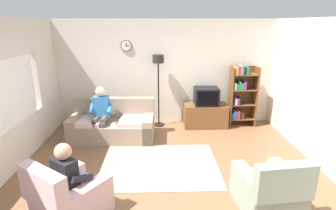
{
  "coord_description": "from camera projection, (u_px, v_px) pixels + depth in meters",
  "views": [
    {
      "loc": [
        -0.16,
        -4.23,
        2.6
      ],
      "look_at": [
        0.0,
        0.73,
        1.06
      ],
      "focal_mm": 28.4,
      "sensor_mm": 36.0,
      "label": 1
    }
  ],
  "objects": [
    {
      "name": "area_rug",
      "position": [
        160.0,
        165.0,
        5.06
      ],
      "size": [
        2.2,
        1.7,
        0.01
      ],
      "primitive_type": "cube",
      "color": "gray",
      "rests_on": "ground_plane"
    },
    {
      "name": "ground_plane",
      "position": [
        169.0,
        173.0,
        4.82
      ],
      "size": [
        12.0,
        12.0,
        0.0
      ],
      "primitive_type": "plane",
      "color": "brown"
    },
    {
      "name": "bookshelf",
      "position": [
        241.0,
        94.0,
        6.84
      ],
      "size": [
        0.68,
        0.36,
        1.59
      ],
      "color": "brown",
      "rests_on": "ground_plane"
    },
    {
      "name": "person_in_left_armchair",
      "position": [
        72.0,
        176.0,
        3.62
      ],
      "size": [
        0.62,
        0.64,
        1.12
      ],
      "color": "black",
      "rests_on": "ground_plane"
    },
    {
      "name": "person_on_couch",
      "position": [
        101.0,
        111.0,
        5.95
      ],
      "size": [
        0.52,
        0.55,
        1.24
      ],
      "color": "#3372B2",
      "rests_on": "ground_plane"
    },
    {
      "name": "couch",
      "position": [
        113.0,
        125.0,
        6.18
      ],
      "size": [
        1.93,
        0.95,
        0.9
      ],
      "color": "gray",
      "rests_on": "ground_plane"
    },
    {
      "name": "back_wall_assembly",
      "position": [
        165.0,
        73.0,
        6.95
      ],
      "size": [
        6.2,
        0.17,
        2.7
      ],
      "color": "silver",
      "rests_on": "ground_plane"
    },
    {
      "name": "tv_stand",
      "position": [
        205.0,
        115.0,
        6.91
      ],
      "size": [
        1.1,
        0.56,
        0.6
      ],
      "color": "brown",
      "rests_on": "ground_plane"
    },
    {
      "name": "floor_lamp",
      "position": [
        158.0,
        71.0,
        6.62
      ],
      "size": [
        0.28,
        0.28,
        1.85
      ],
      "color": "black",
      "rests_on": "ground_plane"
    },
    {
      "name": "armchair_near_window",
      "position": [
        69.0,
        199.0,
        3.64
      ],
      "size": [
        1.17,
        1.18,
        0.9
      ],
      "color": "beige",
      "rests_on": "ground_plane"
    },
    {
      "name": "armchair_near_bookshelf",
      "position": [
        269.0,
        191.0,
        3.81
      ],
      "size": [
        0.89,
        0.96,
        0.9
      ],
      "color": "gray",
      "rests_on": "ground_plane"
    },
    {
      "name": "tv",
      "position": [
        206.0,
        96.0,
        6.73
      ],
      "size": [
        0.6,
        0.49,
        0.44
      ],
      "color": "black",
      "rests_on": "tv_stand"
    }
  ]
}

